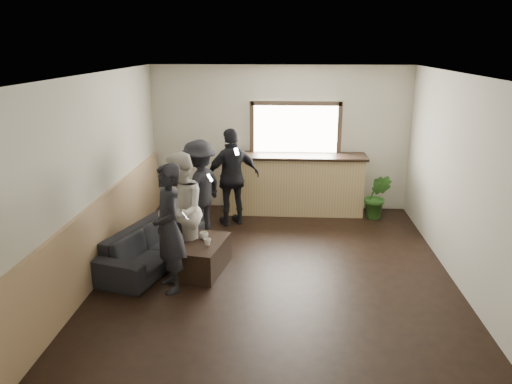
# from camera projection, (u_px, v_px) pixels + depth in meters

# --- Properties ---
(ground) EXTENTS (5.00, 6.00, 0.01)m
(ground) POSITION_uv_depth(u_px,v_px,m) (275.00, 271.00, 7.26)
(ground) COLOR black
(room_shell) EXTENTS (5.01, 6.01, 2.80)m
(room_shell) POSITION_uv_depth(u_px,v_px,m) (223.00, 173.00, 6.88)
(room_shell) COLOR silver
(room_shell) RESTS_ON ground
(bar_counter) EXTENTS (2.70, 0.68, 2.13)m
(bar_counter) POSITION_uv_depth(u_px,v_px,m) (294.00, 180.00, 9.64)
(bar_counter) COLOR tan
(bar_counter) RESTS_ON ground
(sofa) EXTENTS (1.32, 2.11, 0.58)m
(sofa) POSITION_uv_depth(u_px,v_px,m) (152.00, 246.00, 7.41)
(sofa) COLOR black
(sofa) RESTS_ON ground
(coffee_table) EXTENTS (0.71, 1.06, 0.44)m
(coffee_table) POSITION_uv_depth(u_px,v_px,m) (204.00, 256.00, 7.23)
(coffee_table) COLOR black
(coffee_table) RESTS_ON ground
(cup_a) EXTENTS (0.18, 0.18, 0.10)m
(cup_a) POSITION_uv_depth(u_px,v_px,m) (204.00, 235.00, 7.29)
(cup_a) COLOR silver
(cup_a) RESTS_ON coffee_table
(cup_b) EXTENTS (0.12, 0.12, 0.10)m
(cup_b) POSITION_uv_depth(u_px,v_px,m) (207.00, 242.00, 7.06)
(cup_b) COLOR silver
(cup_b) RESTS_ON coffee_table
(potted_plant) EXTENTS (0.57, 0.51, 0.87)m
(potted_plant) POSITION_uv_depth(u_px,v_px,m) (377.00, 196.00, 9.32)
(potted_plant) COLOR #2D6623
(potted_plant) RESTS_ON ground
(person_a) EXTENTS (0.65, 0.75, 1.73)m
(person_a) POSITION_uv_depth(u_px,v_px,m) (169.00, 228.00, 6.51)
(person_a) COLOR black
(person_a) RESTS_ON ground
(person_b) EXTENTS (0.81, 0.95, 1.71)m
(person_b) POSITION_uv_depth(u_px,v_px,m) (180.00, 211.00, 7.20)
(person_b) COLOR beige
(person_b) RESTS_ON ground
(person_c) EXTENTS (1.01, 1.23, 1.66)m
(person_c) POSITION_uv_depth(u_px,v_px,m) (199.00, 189.00, 8.40)
(person_c) COLOR black
(person_c) RESTS_ON ground
(person_d) EXTENTS (1.12, 0.86, 1.76)m
(person_d) POSITION_uv_depth(u_px,v_px,m) (232.00, 177.00, 8.92)
(person_d) COLOR black
(person_d) RESTS_ON ground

